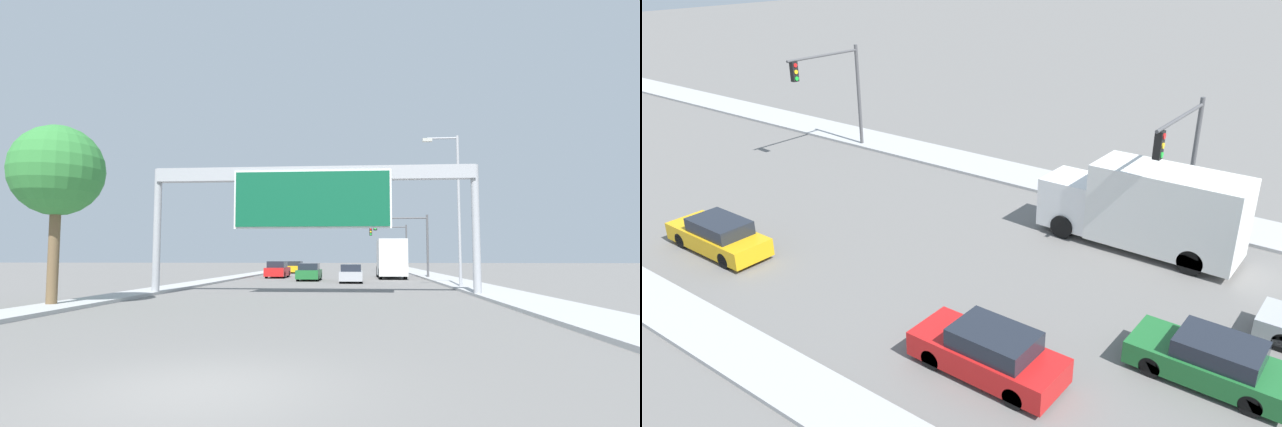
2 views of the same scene
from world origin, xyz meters
The scene contains 7 objects.
sidewalk_right centered at (9.50, 60.00, 0.07)m, with size 3.00×120.00×0.15m.
car_mid_left centered at (-1.75, 33.85, 0.67)m, with size 1.81×4.42×1.41m.
car_near_right centered at (-5.25, 52.25, 0.67)m, with size 1.73×4.80×1.42m.
car_near_left centered at (-5.25, 39.06, 0.72)m, with size 1.80×4.58×1.53m.
truck_box_primary centered at (5.25, 38.59, 1.76)m, with size 2.43×8.12×3.48m.
traffic_light_near_intersection centered at (6.77, 38.00, 3.94)m, with size 5.16×0.32×5.73m.
traffic_light_mid_block centered at (6.85, 58.00, 4.17)m, with size 5.10×0.32×6.09m.
Camera 2 is at (-17.55, 30.84, 11.46)m, focal length 35.00 mm.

